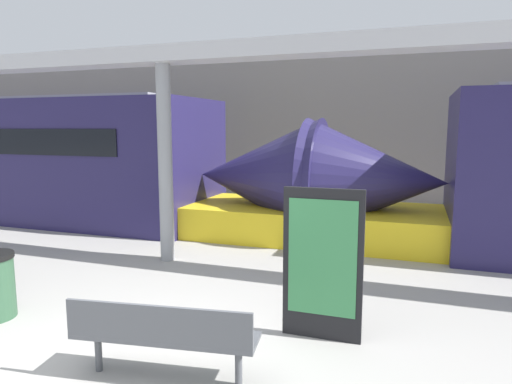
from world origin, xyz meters
TOP-DOWN VIEW (x-y plane):
  - station_wall at (0.00, 11.08)m, footprint 56.00×0.20m
  - bench_near at (0.41, 0.36)m, footprint 1.85×0.69m
  - poster_board at (1.66, 1.78)m, footprint 0.91×0.07m
  - support_column_near at (-1.64, 3.98)m, footprint 0.26×0.26m
  - canopy_beam at (-1.64, 3.98)m, footprint 28.00×0.60m

SIDE VIEW (x-z plane):
  - bench_near at x=0.41m, z-range 0.09..0.91m
  - poster_board at x=1.66m, z-range 0.01..1.77m
  - support_column_near at x=-1.64m, z-range 0.00..3.53m
  - station_wall at x=0.00m, z-range 0.00..5.00m
  - canopy_beam at x=-1.64m, z-range 3.53..3.81m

